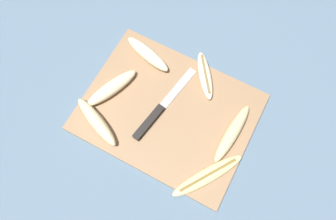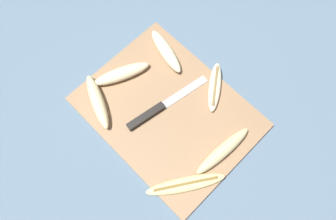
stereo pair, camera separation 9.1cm
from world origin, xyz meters
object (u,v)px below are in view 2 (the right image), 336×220
Objects in this scene: banana_mellow_near at (223,151)px; banana_pale_long at (166,51)px; banana_golden_short at (186,184)px; banana_bright_far at (215,87)px; banana_cream_curved at (122,74)px; knife at (153,112)px; banana_soft_right at (97,101)px.

banana_pale_long is at bearing 161.97° from banana_mellow_near.
banana_bright_far is at bearing 117.26° from banana_golden_short.
banana_cream_curved is (-0.36, -0.04, -0.00)m from banana_mellow_near.
banana_pale_long reaches higher than banana_golden_short.
knife is 1.62× the size of banana_pale_long.
banana_soft_right is at bearing -81.10° from banana_cream_curved.
knife is 0.19m from banana_pale_long.
banana_pale_long is at bearing 134.43° from knife.
banana_cream_curved is (-0.04, -0.14, -0.00)m from banana_pale_long.
banana_bright_far is (-0.14, 0.12, -0.00)m from banana_mellow_near.
banana_bright_far is at bearing 138.75° from banana_mellow_near.
banana_golden_short is at bearing -15.07° from banana_cream_curved.
banana_golden_short is (0.33, 0.01, -0.01)m from banana_soft_right.
banana_pale_long is 0.39m from banana_golden_short.
banana_soft_right reaches higher than banana_mellow_near.
banana_pale_long is 0.25m from banana_soft_right.
banana_pale_long is 0.97× the size of banana_cream_curved.
banana_pale_long is 0.15m from banana_cream_curved.
banana_cream_curved is at bearing 164.93° from banana_golden_short.
banana_mellow_near is 1.10× the size of banana_soft_right.
banana_soft_right is at bearing -156.97° from banana_mellow_near.
banana_bright_far is at bearing 77.82° from knife.
banana_mellow_near reaches higher than banana_golden_short.
banana_pale_long reaches higher than knife.
banana_golden_short is at bearing -37.26° from banana_pale_long.
banana_bright_far is at bearing 6.17° from banana_pale_long.
banana_soft_right is at bearing -94.88° from banana_pale_long.
banana_bright_far reaches higher than banana_golden_short.
banana_golden_short is 0.36m from banana_cream_curved.
banana_mellow_near is at bearing 23.03° from banana_soft_right.
banana_golden_short is (0.20, -0.08, 0.00)m from knife.
banana_pale_long is at bearing 85.12° from banana_soft_right.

